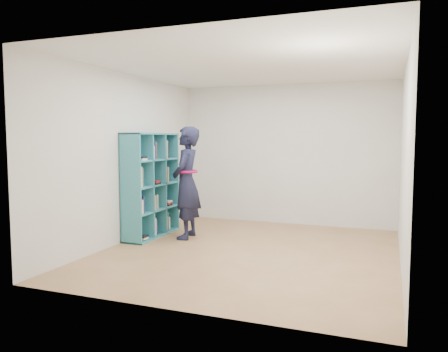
% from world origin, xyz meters
% --- Properties ---
extents(floor, '(4.50, 4.50, 0.00)m').
position_xyz_m(floor, '(0.00, 0.00, 0.00)').
color(floor, olive).
rests_on(floor, ground).
extents(ceiling, '(4.50, 4.50, 0.00)m').
position_xyz_m(ceiling, '(0.00, 0.00, 2.60)').
color(ceiling, white).
rests_on(ceiling, wall_back).
extents(wall_left, '(0.02, 4.50, 2.60)m').
position_xyz_m(wall_left, '(-2.00, 0.00, 1.30)').
color(wall_left, silver).
rests_on(wall_left, floor).
extents(wall_right, '(0.02, 4.50, 2.60)m').
position_xyz_m(wall_right, '(2.00, 0.00, 1.30)').
color(wall_right, silver).
rests_on(wall_right, floor).
extents(wall_back, '(4.00, 0.02, 2.60)m').
position_xyz_m(wall_back, '(0.00, 2.25, 1.30)').
color(wall_back, silver).
rests_on(wall_back, floor).
extents(wall_front, '(4.00, 0.02, 2.60)m').
position_xyz_m(wall_front, '(0.00, -2.25, 1.30)').
color(wall_front, silver).
rests_on(wall_front, floor).
extents(bookshelf, '(0.37, 1.27, 1.69)m').
position_xyz_m(bookshelf, '(-1.83, 0.41, 0.82)').
color(bookshelf, '#297280').
rests_on(bookshelf, floor).
extents(person, '(0.53, 0.71, 1.79)m').
position_xyz_m(person, '(-1.20, 0.49, 0.90)').
color(person, black).
rests_on(person, floor).
extents(smartphone, '(0.04, 0.11, 0.13)m').
position_xyz_m(smartphone, '(-1.36, 0.54, 1.02)').
color(smartphone, silver).
rests_on(smartphone, person).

